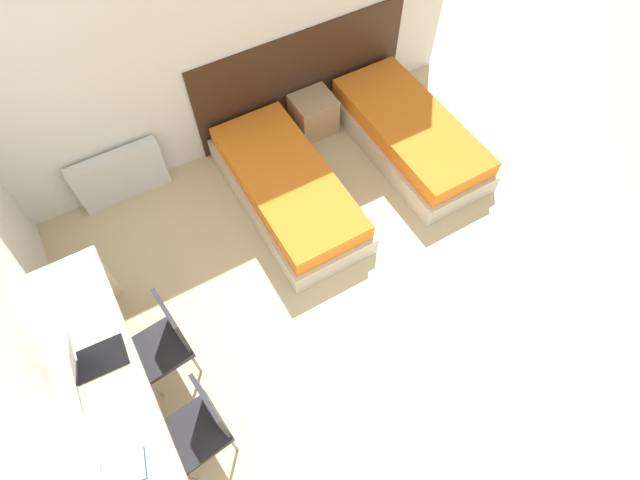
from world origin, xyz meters
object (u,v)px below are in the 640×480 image
at_px(nightstand, 313,114).
at_px(laptop, 90,358).
at_px(chair_near_laptop, 165,340).
at_px(chair_near_notebook, 201,424).
at_px(bed_near_door, 409,134).
at_px(bed_near_window, 288,189).

relative_size(nightstand, laptop, 1.17).
height_order(chair_near_laptop, chair_near_notebook, same).
distance_m(nightstand, laptop, 3.37).
bearing_deg(bed_near_door, chair_near_notebook, -150.51).
height_order(bed_near_door, nightstand, nightstand).
bearing_deg(nightstand, bed_near_window, -133.69).
distance_m(nightstand, chair_near_notebook, 3.42).
relative_size(nightstand, chair_near_laptop, 0.47).
relative_size(chair_near_notebook, laptop, 2.49).
bearing_deg(nightstand, chair_near_laptop, -142.41).
distance_m(bed_near_window, nightstand, 1.06).
xyz_separation_m(bed_near_window, bed_near_door, (1.46, 0.00, 0.00)).
xyz_separation_m(nightstand, chair_near_laptop, (-2.32, -1.78, 0.29)).
bearing_deg(chair_near_notebook, chair_near_laptop, 83.83).
bearing_deg(bed_near_window, chair_near_notebook, -132.60).
bearing_deg(nightstand, laptop, -146.73).
height_order(bed_near_window, chair_near_laptop, chair_near_laptop).
xyz_separation_m(bed_near_window, laptop, (-2.04, -1.05, 0.63)).
height_order(nightstand, chair_near_laptop, chair_near_laptop).
bearing_deg(laptop, bed_near_window, 30.91).
bearing_deg(chair_near_notebook, bed_near_window, 41.24).
relative_size(chair_near_laptop, chair_near_notebook, 1.00).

